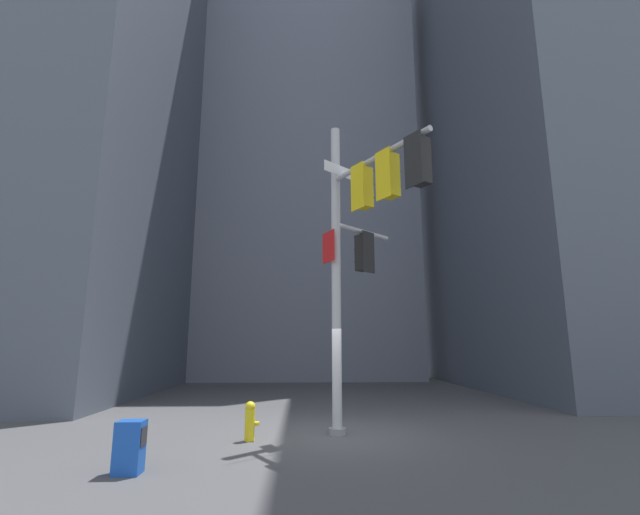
{
  "coord_description": "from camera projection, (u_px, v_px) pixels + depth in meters",
  "views": [
    {
      "loc": [
        -0.86,
        -10.94,
        2.14
      ],
      "look_at": [
        -0.39,
        0.54,
        4.42
      ],
      "focal_mm": 24.37,
      "sensor_mm": 36.0,
      "label": 1
    }
  ],
  "objects": [
    {
      "name": "ground",
      "position": [
        337.0,
        435.0,
        10.34
      ],
      "size": [
        120.0,
        120.0,
        0.0
      ],
      "primitive_type": "plane",
      "color": "#474749"
    },
    {
      "name": "building_mid_block",
      "position": [
        306.0,
        147.0,
        34.41
      ],
      "size": [
        13.92,
        13.92,
        34.88
      ],
      "primitive_type": "cube",
      "color": "slate",
      "rests_on": "ground"
    },
    {
      "name": "newspaper_box",
      "position": [
        130.0,
        447.0,
        7.31
      ],
      "size": [
        0.45,
        0.36,
        0.85
      ],
      "color": "#194CB2",
      "rests_on": "ground"
    },
    {
      "name": "signal_pole_assembly",
      "position": [
        360.0,
        233.0,
        10.68
      ],
      "size": [
        2.15,
        4.47,
        7.88
      ],
      "color": "#B2B2B5",
      "rests_on": "ground"
    },
    {
      "name": "fire_hydrant",
      "position": [
        250.0,
        420.0,
        9.79
      ],
      "size": [
        0.33,
        0.23,
        0.85
      ],
      "color": "yellow",
      "rests_on": "ground"
    },
    {
      "name": "building_tower_right",
      "position": [
        597.0,
        103.0,
        24.09
      ],
      "size": [
        16.08,
        16.08,
        30.56
      ],
      "primitive_type": "cube",
      "color": "#4C5460",
      "rests_on": "ground"
    }
  ]
}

